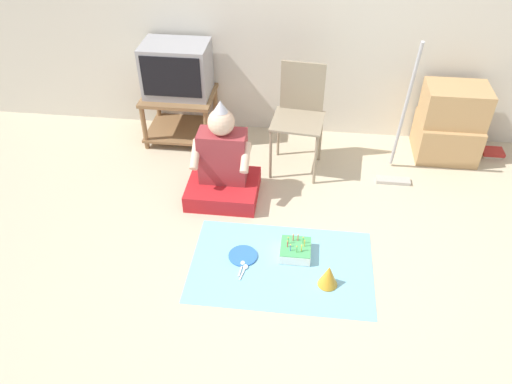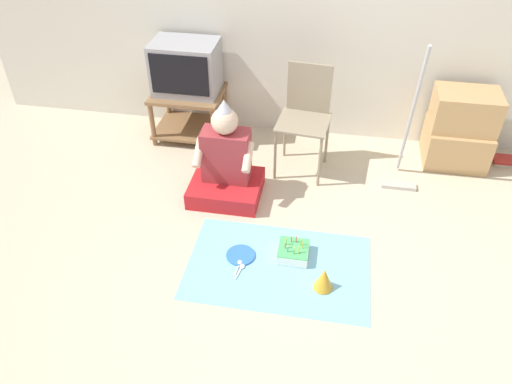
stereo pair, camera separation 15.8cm
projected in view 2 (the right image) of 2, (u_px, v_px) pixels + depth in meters
ground_plane at (300, 281)px, 3.33m from camera, size 16.00×16.00×0.00m
tv_stand at (189, 110)px, 4.60m from camera, size 0.63×0.51×0.45m
tv at (186, 67)px, 4.36m from camera, size 0.57×0.40×0.45m
folding_chair at (306, 112)px, 4.05m from camera, size 0.45×0.43×0.90m
cardboard_box_stack at (460, 130)px, 4.25m from camera, size 0.52×0.46×0.66m
dust_mop at (406, 147)px, 3.96m from camera, size 0.28×0.30×1.22m
book_pile at (503, 160)px, 4.38m from camera, size 0.19×0.14×0.06m
person_seated at (226, 167)px, 3.91m from camera, size 0.56×0.49×0.83m
party_cloth at (278, 267)px, 3.43m from camera, size 1.25×0.80×0.01m
birthday_cake at (293, 252)px, 3.48m from camera, size 0.21×0.21×0.14m
party_hat_blue at (324, 279)px, 3.23m from camera, size 0.13×0.13×0.16m
paper_plate at (241, 255)px, 3.50m from camera, size 0.20×0.20×0.01m
plastic_spoon_near at (239, 264)px, 3.44m from camera, size 0.04×0.15×0.01m
plastic_spoon_far at (241, 268)px, 3.41m from camera, size 0.05×0.14×0.01m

